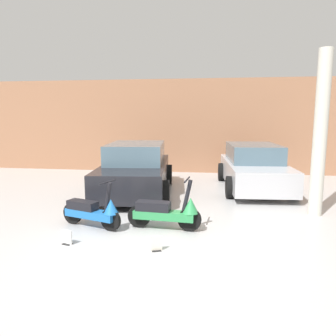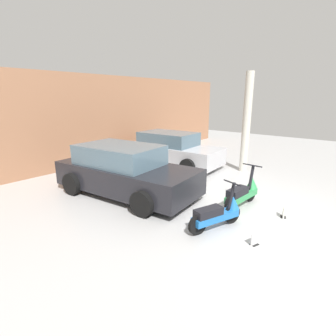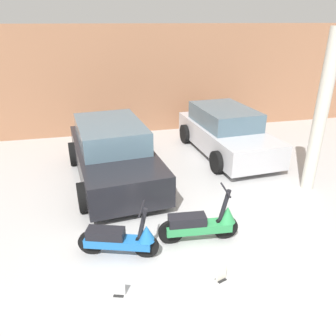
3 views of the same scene
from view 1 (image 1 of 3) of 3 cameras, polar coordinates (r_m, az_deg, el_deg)
ground_plane at (r=6.43m, az=-3.06°, el=-11.75°), size 28.00×28.00×0.00m
wall_back at (r=13.31m, az=3.06°, el=7.26°), size 19.60×0.12×3.74m
scooter_front_left at (r=6.95m, az=-12.90°, el=-7.27°), size 1.40×0.71×1.01m
scooter_front_right at (r=6.66m, az=-0.15°, el=-7.56°), size 1.53×0.55×1.07m
car_rear_left at (r=9.83m, az=-5.63°, el=-0.24°), size 2.45×4.50×1.47m
car_rear_center at (r=10.70m, az=14.69°, el=0.07°), size 2.21×4.21×1.39m
placard_near_left_scooter at (r=6.28m, az=-17.16°, el=-11.58°), size 0.20×0.16×0.26m
placard_near_right_scooter at (r=5.74m, az=-2.04°, el=-13.13°), size 0.20×0.17×0.26m
support_column_side at (r=8.12m, az=24.97°, el=5.29°), size 0.30×0.30×3.74m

